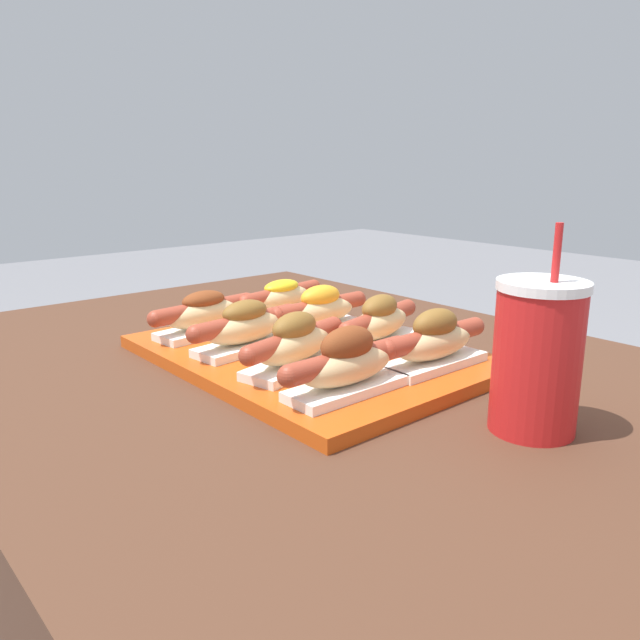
{
  "coord_description": "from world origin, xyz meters",
  "views": [
    {
      "loc": [
        0.66,
        -0.54,
        0.99
      ],
      "look_at": [
        -0.02,
        0.04,
        0.76
      ],
      "focal_mm": 35.0,
      "sensor_mm": 36.0,
      "label": 1
    }
  ],
  "objects_px": {
    "drink_cup": "(537,357)",
    "hot_dog_6": "(379,322)",
    "serving_tray": "(310,355)",
    "hot_dog_1": "(245,327)",
    "hot_dog_3": "(347,364)",
    "hot_dog_2": "(295,344)",
    "hot_dog_7": "(435,341)",
    "hot_dog_0": "(204,314)",
    "hot_dog_4": "(282,299)",
    "hot_dog_5": "(320,311)",
    "sauce_bowl": "(203,314)"
  },
  "relations": [
    {
      "from": "hot_dog_0",
      "to": "hot_dog_6",
      "type": "distance_m",
      "value": 0.28
    },
    {
      "from": "serving_tray",
      "to": "drink_cup",
      "type": "bearing_deg",
      "value": 4.66
    },
    {
      "from": "hot_dog_5",
      "to": "drink_cup",
      "type": "bearing_deg",
      "value": -6.37
    },
    {
      "from": "hot_dog_6",
      "to": "drink_cup",
      "type": "relative_size",
      "value": 0.87
    },
    {
      "from": "hot_dog_5",
      "to": "hot_dog_0",
      "type": "bearing_deg",
      "value": -125.61
    },
    {
      "from": "hot_dog_1",
      "to": "hot_dog_3",
      "type": "bearing_deg",
      "value": -1.7
    },
    {
      "from": "hot_dog_3",
      "to": "hot_dog_4",
      "type": "xyz_separation_m",
      "value": [
        -0.34,
        0.17,
        -0.0
      ]
    },
    {
      "from": "hot_dog_0",
      "to": "hot_dog_5",
      "type": "height_order",
      "value": "hot_dog_5"
    },
    {
      "from": "hot_dog_1",
      "to": "hot_dog_6",
      "type": "height_order",
      "value": "hot_dog_6"
    },
    {
      "from": "hot_dog_0",
      "to": "hot_dog_4",
      "type": "relative_size",
      "value": 1.01
    },
    {
      "from": "serving_tray",
      "to": "hot_dog_6",
      "type": "xyz_separation_m",
      "value": [
        0.05,
        0.09,
        0.04
      ]
    },
    {
      "from": "drink_cup",
      "to": "serving_tray",
      "type": "bearing_deg",
      "value": -175.34
    },
    {
      "from": "hot_dog_3",
      "to": "hot_dog_5",
      "type": "xyz_separation_m",
      "value": [
        -0.23,
        0.15,
        -0.0
      ]
    },
    {
      "from": "hot_dog_6",
      "to": "hot_dog_7",
      "type": "distance_m",
      "value": 0.12
    },
    {
      "from": "serving_tray",
      "to": "hot_dog_1",
      "type": "height_order",
      "value": "hot_dog_1"
    },
    {
      "from": "hot_dog_5",
      "to": "hot_dog_7",
      "type": "relative_size",
      "value": 1.0
    },
    {
      "from": "hot_dog_1",
      "to": "hot_dog_6",
      "type": "xyz_separation_m",
      "value": [
        0.11,
        0.16,
        0.0
      ]
    },
    {
      "from": "serving_tray",
      "to": "hot_dog_0",
      "type": "xyz_separation_m",
      "value": [
        -0.17,
        -0.08,
        0.04
      ]
    },
    {
      "from": "hot_dog_2",
      "to": "drink_cup",
      "type": "distance_m",
      "value": 0.3
    },
    {
      "from": "hot_dog_6",
      "to": "hot_dog_7",
      "type": "xyz_separation_m",
      "value": [
        0.12,
        -0.02,
        0.0
      ]
    },
    {
      "from": "hot_dog_0",
      "to": "hot_dog_3",
      "type": "height_order",
      "value": "hot_dog_3"
    },
    {
      "from": "hot_dog_4",
      "to": "drink_cup",
      "type": "bearing_deg",
      "value": -6.19
    },
    {
      "from": "hot_dog_3",
      "to": "sauce_bowl",
      "type": "height_order",
      "value": "hot_dog_3"
    },
    {
      "from": "hot_dog_0",
      "to": "hot_dog_2",
      "type": "relative_size",
      "value": 1.02
    },
    {
      "from": "drink_cup",
      "to": "hot_dog_6",
      "type": "bearing_deg",
      "value": 167.94
    },
    {
      "from": "hot_dog_5",
      "to": "hot_dog_6",
      "type": "bearing_deg",
      "value": 8.45
    },
    {
      "from": "hot_dog_6",
      "to": "hot_dog_7",
      "type": "height_order",
      "value": "hot_dog_7"
    },
    {
      "from": "hot_dog_0",
      "to": "hot_dog_7",
      "type": "xyz_separation_m",
      "value": [
        0.34,
        0.15,
        0.0
      ]
    },
    {
      "from": "hot_dog_2",
      "to": "hot_dog_5",
      "type": "relative_size",
      "value": 0.98
    },
    {
      "from": "serving_tray",
      "to": "hot_dog_7",
      "type": "bearing_deg",
      "value": 23.06
    },
    {
      "from": "hot_dog_0",
      "to": "hot_dog_2",
      "type": "xyz_separation_m",
      "value": [
        0.23,
        0.0,
        0.0
      ]
    },
    {
      "from": "hot_dog_1",
      "to": "hot_dog_3",
      "type": "xyz_separation_m",
      "value": [
        0.22,
        -0.01,
        0.0
      ]
    },
    {
      "from": "hot_dog_5",
      "to": "hot_dog_6",
      "type": "height_order",
      "value": "same"
    },
    {
      "from": "serving_tray",
      "to": "hot_dog_2",
      "type": "relative_size",
      "value": 2.52
    },
    {
      "from": "hot_dog_4",
      "to": "sauce_bowl",
      "type": "bearing_deg",
      "value": -148.33
    },
    {
      "from": "hot_dog_2",
      "to": "hot_dog_3",
      "type": "distance_m",
      "value": 0.11
    },
    {
      "from": "hot_dog_0",
      "to": "hot_dog_2",
      "type": "bearing_deg",
      "value": 0.35
    },
    {
      "from": "hot_dog_1",
      "to": "hot_dog_5",
      "type": "xyz_separation_m",
      "value": [
        -0.01,
        0.15,
        0.0
      ]
    },
    {
      "from": "hot_dog_2",
      "to": "sauce_bowl",
      "type": "distance_m",
      "value": 0.38
    },
    {
      "from": "hot_dog_5",
      "to": "sauce_bowl",
      "type": "bearing_deg",
      "value": -164.25
    },
    {
      "from": "hot_dog_3",
      "to": "hot_dog_7",
      "type": "bearing_deg",
      "value": 88.22
    },
    {
      "from": "hot_dog_0",
      "to": "hot_dog_6",
      "type": "bearing_deg",
      "value": 36.95
    },
    {
      "from": "hot_dog_3",
      "to": "sauce_bowl",
      "type": "distance_m",
      "value": 0.49
    },
    {
      "from": "serving_tray",
      "to": "hot_dog_4",
      "type": "distance_m",
      "value": 0.2
    },
    {
      "from": "hot_dog_4",
      "to": "serving_tray",
      "type": "bearing_deg",
      "value": -25.4
    },
    {
      "from": "hot_dog_6",
      "to": "hot_dog_1",
      "type": "bearing_deg",
      "value": -123.53
    },
    {
      "from": "serving_tray",
      "to": "hot_dog_3",
      "type": "distance_m",
      "value": 0.19
    },
    {
      "from": "sauce_bowl",
      "to": "drink_cup",
      "type": "distance_m",
      "value": 0.66
    },
    {
      "from": "sauce_bowl",
      "to": "hot_dog_2",
      "type": "bearing_deg",
      "value": -11.77
    },
    {
      "from": "hot_dog_5",
      "to": "hot_dog_3",
      "type": "bearing_deg",
      "value": -34.08
    }
  ]
}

